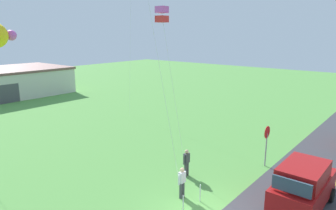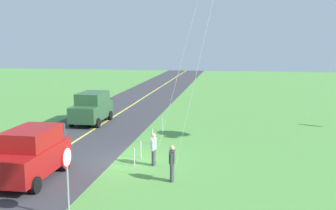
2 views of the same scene
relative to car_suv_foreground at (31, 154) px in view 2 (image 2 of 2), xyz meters
name	(u,v)px [view 2 (image 2 of 2)]	position (x,y,z in m)	size (l,w,h in m)	color
ground_plane	(125,162)	(-3.27, 3.28, -1.20)	(120.00, 120.00, 0.10)	#549342
asphalt_road	(50,157)	(-3.27, -0.72, -1.15)	(120.00, 7.00, 0.00)	#38383D
road_centre_stripe	(50,157)	(-3.27, -0.72, -1.15)	(120.00, 0.16, 0.00)	#E5E04C
car_suv_foreground	(31,154)	(0.00, 0.00, 0.00)	(4.40, 2.12, 2.24)	maroon
car_parked_west_near	(92,107)	(-11.99, -1.58, 0.00)	(4.40, 2.12, 2.24)	#2D5633
stop_sign	(67,168)	(3.48, 3.18, 0.65)	(0.76, 0.08, 2.56)	gray
person_adult_near	(172,162)	(-0.72, 6.10, -0.29)	(0.58, 0.22, 1.60)	#3F3F47
person_adult_companion	(154,148)	(-2.79, 4.88, -0.29)	(0.58, 0.22, 1.60)	#3F3F47
fence_post_0	(163,124)	(-10.28, 3.98, -0.70)	(0.05, 0.05, 0.90)	silver
fence_post_1	(152,136)	(-6.86, 3.98, -0.70)	(0.05, 0.05, 0.90)	silver
fence_post_2	(141,150)	(-3.90, 3.98, -0.70)	(0.05, 0.05, 0.90)	silver
fence_post_3	(134,157)	(-2.52, 3.98, -0.70)	(0.05, 0.05, 0.90)	silver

